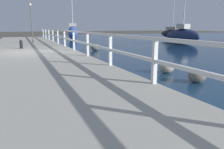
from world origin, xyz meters
TOP-DOWN VIEW (x-y plane):
  - ground_plane at (0.00, 0.00)m, footprint 120.00×120.00m
  - dock_walkway at (0.00, 0.00)m, footprint 4.76×36.00m
  - railing at (2.28, 0.00)m, footprint 0.10×32.50m
  - boulder_near_dock at (4.08, 1.55)m, footprint 0.61×0.55m
  - boulder_far_strip at (4.03, -6.26)m, footprint 0.53×0.48m
  - boulder_water_edge at (4.03, -7.68)m, footprint 0.53×0.48m
  - mooring_bollard at (-0.48, 2.14)m, footprint 0.19×0.19m
  - dock_lamp at (0.50, 7.28)m, footprint 0.21×0.21m
  - sailboat_black at (19.10, 12.69)m, footprint 1.10×4.99m
  - sailboat_navy at (13.20, 3.71)m, footprint 2.07×3.59m
  - sailboat_blue at (5.54, 14.24)m, footprint 2.08×3.80m

SIDE VIEW (x-z plane):
  - ground_plane at x=0.00m, z-range 0.00..0.00m
  - dock_walkway at x=0.00m, z-range 0.00..0.26m
  - boulder_water_edge at x=4.03m, z-range 0.00..0.40m
  - boulder_far_strip at x=4.03m, z-range 0.00..0.40m
  - boulder_near_dock at x=4.08m, z-range 0.00..0.45m
  - mooring_bollard at x=-0.48m, z-range 0.26..0.80m
  - sailboat_black at x=19.10m, z-range -2.20..3.51m
  - sailboat_navy at x=13.20m, z-range -2.49..4.01m
  - sailboat_blue at x=5.54m, z-range -1.69..3.38m
  - railing at x=2.28m, z-range 0.45..1.54m
  - dock_lamp at x=0.50m, z-range 0.78..3.95m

